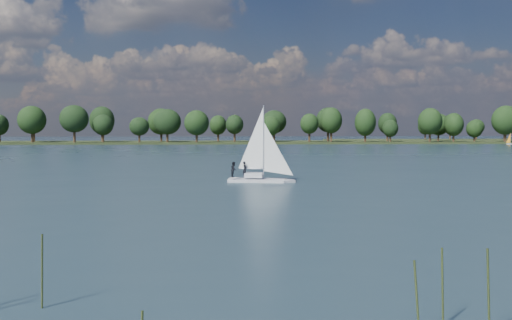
# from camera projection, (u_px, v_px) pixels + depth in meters

# --- Properties ---
(ground) EXTENTS (700.00, 700.00, 0.00)m
(ground) POSITION_uv_depth(u_px,v_px,m) (253.00, 155.00, 126.37)
(ground) COLOR #233342
(ground) RESTS_ON ground
(far_shore) EXTENTS (660.00, 40.00, 1.50)m
(far_shore) POSITION_uv_depth(u_px,v_px,m) (234.00, 143.00, 237.88)
(far_shore) COLOR black
(far_shore) RESTS_ON ground
(sailboat) EXTENTS (6.77, 3.25, 8.59)m
(sailboat) POSITION_uv_depth(u_px,v_px,m) (257.00, 160.00, 60.69)
(sailboat) COLOR silver
(sailboat) RESTS_ON ground
(dinghy_orange) EXTENTS (3.16, 2.41, 4.74)m
(dinghy_orange) POSITION_uv_depth(u_px,v_px,m) (510.00, 141.00, 220.30)
(dinghy_orange) COLOR white
(dinghy_orange) RESTS_ON ground
(treeline) EXTENTS (562.20, 73.92, 17.81)m
(treeline) POSITION_uv_depth(u_px,v_px,m) (230.00, 124.00, 233.25)
(treeline) COLOR black
(treeline) RESTS_ON ground
(reeds) EXTENTS (58.10, 12.13, 2.25)m
(reeds) POSITION_uv_depth(u_px,v_px,m) (459.00, 289.00, 16.88)
(reeds) COLOR #283316
(reeds) RESTS_ON ground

